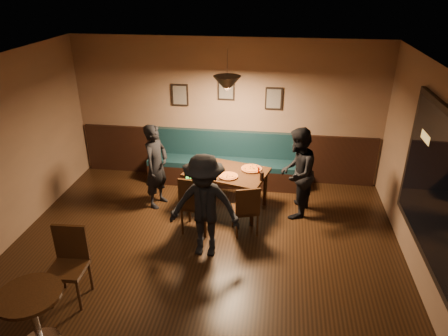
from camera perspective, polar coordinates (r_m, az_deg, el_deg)
name	(u,v)px	position (r m, az deg, el deg)	size (l,w,h in m)	color
floor	(191,292)	(5.74, -4.60, -16.71)	(7.00, 7.00, 0.00)	black
ceiling	(182,83)	(4.39, -5.88, 11.52)	(7.00, 7.00, 0.00)	silver
wall_back	(226,111)	(8.09, 0.33, 7.82)	(6.00, 6.00, 0.00)	#8C704F
wainscot	(226,154)	(8.38, 0.28, 1.88)	(5.88, 0.06, 1.00)	black
booth_bench	(224,160)	(8.13, 0.03, 1.13)	(3.00, 0.60, 1.00)	#0F232D
window_frame	(439,190)	(5.55, 27.51, -2.70)	(0.06, 2.56, 1.86)	black
window_glass	(436,190)	(5.54, 27.22, -2.68)	(2.40, 2.40, 0.00)	black
picture_left	(180,95)	(8.14, -6.09, 9.99)	(0.32, 0.04, 0.42)	black
picture_center	(226,89)	(7.93, 0.30, 10.85)	(0.32, 0.04, 0.42)	black
picture_right	(274,98)	(7.91, 6.87, 9.50)	(0.32, 0.04, 0.42)	black
pendant_lamp	(227,84)	(6.63, 0.43, 11.50)	(0.44, 0.44, 0.25)	black
dining_table	(227,190)	(7.32, 0.38, -2.99)	(1.36, 0.87, 0.73)	black
chair_near_left	(197,203)	(6.66, -3.80, -4.78)	(0.45, 0.45, 1.01)	#311C0D
chair_near_right	(245,208)	(6.63, 2.95, -5.56)	(0.39, 0.39, 0.87)	black
diner_left	(156,166)	(7.34, -9.33, 0.26)	(0.56, 0.37, 1.53)	black
diner_right	(297,173)	(7.04, 10.03, -0.70)	(0.77, 0.60, 1.58)	black
diner_front	(204,206)	(5.96, -2.71, -5.32)	(1.04, 0.60, 1.61)	black
pizza_a	(201,166)	(7.31, -3.22, 0.30)	(0.36, 0.36, 0.04)	gold
pizza_b	(229,176)	(6.94, 0.63, -1.12)	(0.32, 0.32, 0.04)	orange
pizza_c	(251,169)	(7.21, 3.80, -0.09)	(0.36, 0.36, 0.04)	#C68525
soda_glass	(262,176)	(6.84, 5.24, -1.14)	(0.07, 0.07, 0.15)	black
tabasco_bottle	(259,170)	(7.08, 4.80, -0.24)	(0.03, 0.03, 0.13)	#AA1D05
napkin_a	(198,162)	(7.50, -3.65, 0.82)	(0.15, 0.15, 0.01)	#1C6925
napkin_b	(191,177)	(6.97, -4.58, -1.21)	(0.17, 0.17, 0.01)	#217D32
cutlery_set	(219,180)	(6.84, -0.64, -1.68)	(0.02, 0.21, 0.00)	#BDBDC1
cafe_table	(35,320)	(5.29, -24.61, -18.50)	(0.70, 0.70, 0.74)	black
cafe_chair_far	(67,268)	(5.67, -20.81, -12.71)	(0.44, 0.44, 0.99)	black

